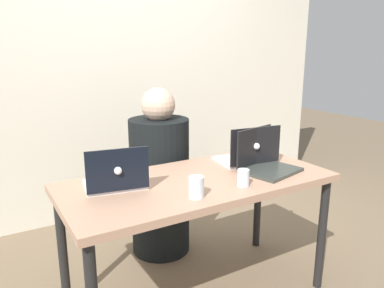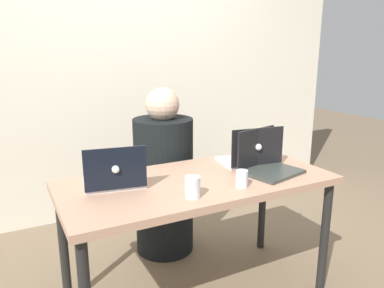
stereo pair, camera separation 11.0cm
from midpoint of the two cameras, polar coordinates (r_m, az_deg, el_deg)
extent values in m
cube|color=silver|center=(3.25, -13.76, 11.73)|extent=(4.50, 0.10, 2.59)
cube|color=tan|center=(2.04, -0.58, -5.86)|extent=(1.47, 0.68, 0.04)
cylinder|color=black|center=(2.39, 17.90, -13.03)|extent=(0.05, 0.05, 0.69)
cylinder|color=black|center=(2.24, -20.49, -15.23)|extent=(0.05, 0.05, 0.69)
cylinder|color=black|center=(2.77, 8.85, -8.64)|extent=(0.05, 0.05, 0.69)
cylinder|color=black|center=(2.65, -6.10, -6.48)|extent=(0.45, 0.45, 0.96)
sphere|color=beige|center=(2.51, -6.45, 5.96)|extent=(0.23, 0.23, 0.23)
cube|color=#353B36|center=(2.18, 10.55, -4.01)|extent=(0.36, 0.31, 0.02)
cube|color=black|center=(2.21, 8.05, -0.36)|extent=(0.30, 0.08, 0.22)
sphere|color=white|center=(2.22, 7.75, -0.29)|extent=(0.04, 0.04, 0.04)
cube|color=silver|center=(1.98, -13.27, -6.00)|extent=(0.34, 0.27, 0.02)
cube|color=black|center=(1.84, -12.95, -3.90)|extent=(0.30, 0.06, 0.21)
sphere|color=white|center=(1.82, -12.88, -4.04)|extent=(0.04, 0.04, 0.04)
cube|color=silver|center=(2.36, 6.58, -2.40)|extent=(0.36, 0.28, 0.02)
cube|color=black|center=(2.23, 8.28, -0.29)|extent=(0.33, 0.05, 0.22)
sphere|color=white|center=(2.21, 8.48, -0.38)|extent=(0.04, 0.04, 0.04)
cylinder|color=silver|center=(1.78, -1.13, -6.60)|extent=(0.07, 0.07, 0.10)
cylinder|color=silver|center=(1.78, -1.13, -7.29)|extent=(0.07, 0.07, 0.06)
cylinder|color=silver|center=(1.93, 6.20, -5.13)|extent=(0.06, 0.06, 0.09)
cylinder|color=silver|center=(1.94, 6.18, -5.68)|extent=(0.05, 0.05, 0.05)
camera|label=1|loc=(0.06, -91.55, -0.40)|focal=35.00mm
camera|label=2|loc=(0.06, 88.45, 0.40)|focal=35.00mm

